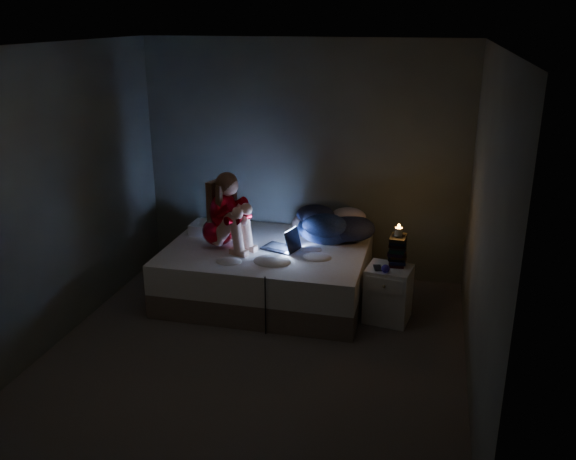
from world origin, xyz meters
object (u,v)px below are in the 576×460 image
(bed, at_px, (267,272))
(woman, at_px, (218,209))
(phone, at_px, (378,269))
(candle, at_px, (399,233))
(laptop, at_px, (280,238))
(nightstand, at_px, (388,294))

(bed, height_order, woman, woman)
(phone, bearing_deg, bed, 143.85)
(bed, distance_m, candle, 1.46)
(laptop, height_order, candle, candle)
(bed, height_order, candle, candle)
(candle, relative_size, phone, 0.57)
(laptop, relative_size, nightstand, 0.64)
(woman, bearing_deg, laptop, 25.47)
(laptop, bearing_deg, phone, 2.46)
(laptop, relative_size, candle, 4.40)
(nightstand, bearing_deg, phone, -139.28)
(woman, bearing_deg, nightstand, 14.12)
(laptop, distance_m, candle, 1.20)
(woman, height_order, phone, woman)
(woman, bearing_deg, phone, 11.74)
(woman, distance_m, phone, 1.71)
(woman, relative_size, candle, 10.11)
(phone, bearing_deg, woman, 151.20)
(bed, bearing_deg, phone, -13.61)
(laptop, bearing_deg, bed, -170.85)
(woman, xyz_separation_m, laptop, (0.63, 0.08, -0.28))
(woman, distance_m, laptop, 0.69)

